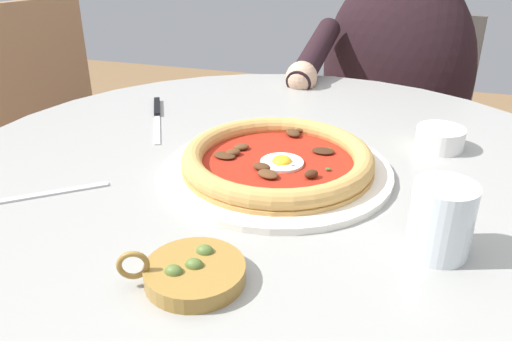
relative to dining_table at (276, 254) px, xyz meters
The scene contains 10 objects.
dining_table is the anchor object (origin of this frame).
pizza_on_plate 0.16m from the dining_table, 58.07° to the left, with size 0.34×0.34×0.04m.
water_glass 0.32m from the dining_table, 32.39° to the right, with size 0.07×0.07×0.09m.
steak_knife 0.36m from the dining_table, 148.10° to the left, with size 0.11×0.21×0.01m.
ramekin_capers 0.33m from the dining_table, 35.50° to the left, with size 0.08×0.08×0.03m.
olive_pan 0.31m from the dining_table, 94.67° to the right, with size 0.13×0.11×0.04m.
fork_utensil 0.36m from the dining_table, 151.66° to the right, with size 0.14×0.11×0.00m.
diner_person 0.72m from the dining_table, 79.33° to the left, with size 0.44×0.48×1.16m.
cafe_chair_diner 0.86m from the dining_table, 79.19° to the left, with size 0.46×0.46×0.84m.
cafe_chair_spare_far 0.91m from the dining_table, 149.16° to the left, with size 0.57×0.57×0.88m.
Camera 1 is at (0.17, -0.67, 1.10)m, focal length 36.81 mm.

